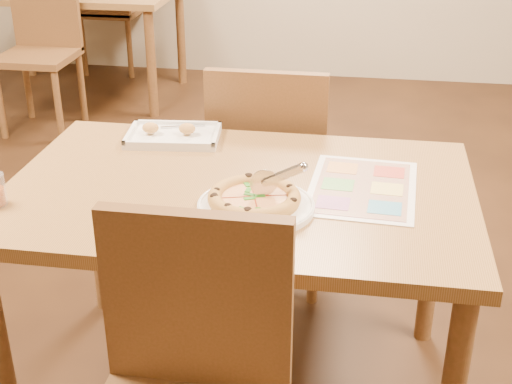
# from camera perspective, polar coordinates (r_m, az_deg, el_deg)

# --- Properties ---
(dining_table) EXTENTS (1.30, 0.85, 0.72)m
(dining_table) POSITION_cam_1_polar(r_m,az_deg,el_deg) (2.02, -1.35, -1.70)
(dining_table) COLOR olive
(dining_table) RESTS_ON ground
(chair_near) EXTENTS (0.42, 0.42, 0.47)m
(chair_near) POSITION_cam_1_polar(r_m,az_deg,el_deg) (1.57, -5.41, -14.07)
(chair_near) COLOR brown
(chair_near) RESTS_ON ground
(chair_far) EXTENTS (0.42, 0.42, 0.47)m
(chair_far) POSITION_cam_1_polar(r_m,az_deg,el_deg) (2.59, 1.07, 3.08)
(chair_far) COLOR brown
(chair_far) RESTS_ON ground
(bg_table) EXTENTS (1.30, 0.85, 0.72)m
(bg_table) POSITION_cam_1_polar(r_m,az_deg,el_deg) (5.04, -14.00, 14.53)
(bg_table) COLOR olive
(bg_table) RESTS_ON ground
(bg_chair_near) EXTENTS (0.42, 0.42, 0.47)m
(bg_chair_near) POSITION_cam_1_polar(r_m,az_deg,el_deg) (4.52, -16.79, 12.04)
(bg_chair_near) COLOR brown
(bg_chair_near) RESTS_ON ground
(plate) EXTENTS (0.40, 0.40, 0.02)m
(plate) POSITION_cam_1_polar(r_m,az_deg,el_deg) (1.85, 0.00, -1.16)
(plate) COLOR white
(plate) RESTS_ON dining_table
(pizza) EXTENTS (0.24, 0.24, 0.04)m
(pizza) POSITION_cam_1_polar(r_m,az_deg,el_deg) (1.85, -0.14, -0.47)
(pizza) COLOR #C38F42
(pizza) RESTS_ON plate
(pizza_cutter) EXTENTS (0.14, 0.05, 0.08)m
(pizza_cutter) POSITION_cam_1_polar(r_m,az_deg,el_deg) (1.84, 1.73, 1.18)
(pizza_cutter) COLOR silver
(pizza_cutter) RESTS_ON pizza
(appetizer_tray) EXTENTS (0.31, 0.23, 0.06)m
(appetizer_tray) POSITION_cam_1_polar(r_m,az_deg,el_deg) (2.31, -6.67, 4.49)
(appetizer_tray) COLOR silver
(appetizer_tray) RESTS_ON dining_table
(menu) EXTENTS (0.31, 0.42, 0.00)m
(menu) POSITION_cam_1_polar(r_m,az_deg,el_deg) (1.99, 8.50, 0.37)
(menu) COLOR silver
(menu) RESTS_ON dining_table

